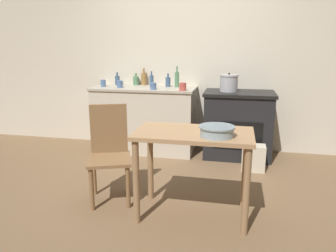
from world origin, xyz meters
TOP-DOWN VIEW (x-y plane):
  - ground_plane at (0.00, 0.00)m, footprint 14.00×14.00m
  - wall_back at (0.00, 1.58)m, footprint 8.00×0.07m
  - counter_cabinet at (-0.52, 1.25)m, footprint 1.42×0.63m
  - stove at (0.78, 1.25)m, footprint 0.91×0.63m
  - work_table at (0.40, -0.46)m, footprint 0.99×0.56m
  - chair at (-0.44, -0.28)m, footprint 0.51×0.51m
  - flour_sack at (0.98, 0.75)m, footprint 0.27×0.19m
  - stock_pot at (0.63, 1.25)m, footprint 0.24×0.24m
  - mixing_bowl_large at (0.60, -0.56)m, footprint 0.29×0.29m
  - bottle_far_left at (-0.08, 1.35)m, footprint 0.06×0.06m
  - bottle_left at (-0.98, 1.43)m, footprint 0.07×0.07m
  - bottle_mid_left at (-0.45, 1.38)m, footprint 0.06×0.06m
  - bottle_center_left at (-0.59, 1.49)m, footprint 0.08×0.08m
  - bottle_center at (-0.20, 1.37)m, footprint 0.07×0.07m
  - bottle_center_right at (-0.70, 1.47)m, footprint 0.08×0.08m
  - cup_mid_right at (-0.83, 1.13)m, footprint 0.08×0.08m
  - cup_right at (-0.33, 1.04)m, footprint 0.08×0.08m
  - cup_far_right at (-1.10, 1.19)m, footprint 0.07×0.07m
  - cup_end_right at (0.06, 1.02)m, footprint 0.09×0.09m

SIDE VIEW (x-z plane):
  - ground_plane at x=0.00m, z-range 0.00..0.00m
  - flour_sack at x=0.98m, z-range 0.00..0.32m
  - stove at x=0.78m, z-range 0.00..0.89m
  - counter_cabinet at x=-0.52m, z-range 0.00..0.91m
  - chair at x=-0.44m, z-range 0.02..0.95m
  - work_table at x=0.40m, z-range 0.24..1.02m
  - mixing_bowl_large at x=0.60m, z-range 0.78..0.86m
  - cup_right at x=-0.33m, z-range 0.91..1.00m
  - cup_far_right at x=-1.10m, z-range 0.91..1.00m
  - cup_mid_right at x=-0.83m, z-range 0.91..1.01m
  - cup_end_right at x=0.06m, z-range 0.91..1.01m
  - bottle_center_right at x=-0.70m, z-range 0.89..1.06m
  - bottle_left at x=-0.98m, z-range 0.89..1.07m
  - bottle_center at x=-0.20m, z-range 0.89..1.07m
  - bottle_mid_left at x=-0.45m, z-range 0.89..1.10m
  - stock_pot at x=0.63m, z-range 0.87..1.12m
  - bottle_center_left at x=-0.59m, z-range 0.88..1.12m
  - bottle_far_left at x=-0.08m, z-range 0.88..1.16m
  - wall_back at x=0.00m, z-range 0.00..2.55m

